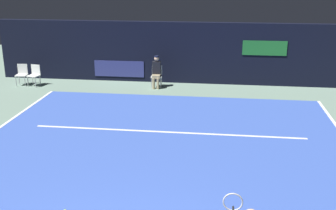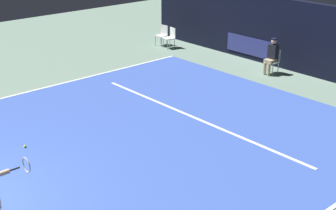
% 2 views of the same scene
% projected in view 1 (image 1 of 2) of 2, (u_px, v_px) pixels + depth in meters
% --- Properties ---
extents(ground_plane, '(32.30, 32.30, 0.00)m').
position_uv_depth(ground_plane, '(157.00, 162.00, 10.47)').
color(ground_plane, slate).
extents(court_surface, '(10.46, 11.73, 0.01)m').
position_uv_depth(court_surface, '(157.00, 162.00, 10.47)').
color(court_surface, '#3856B2').
rests_on(court_surface, ground).
extents(line_service, '(8.16, 0.10, 0.01)m').
position_uv_depth(line_service, '(167.00, 132.00, 12.40)').
color(line_service, white).
rests_on(line_service, court_surface).
extents(back_wall, '(16.45, 0.33, 2.60)m').
position_uv_depth(back_wall, '(185.00, 53.00, 17.65)').
color(back_wall, black).
rests_on(back_wall, ground).
extents(line_judge_on_chair, '(0.45, 0.54, 1.32)m').
position_uv_depth(line_judge_on_chair, '(156.00, 71.00, 17.03)').
color(line_judge_on_chair, white).
rests_on(line_judge_on_chair, ground).
extents(courtside_chair_near, '(0.51, 0.49, 0.88)m').
position_uv_depth(courtside_chair_near, '(34.00, 74.00, 17.38)').
color(courtside_chair_near, white).
rests_on(courtside_chair_near, ground).
extents(courtside_chair_far, '(0.48, 0.45, 0.88)m').
position_uv_depth(courtside_chair_far, '(22.00, 73.00, 17.48)').
color(courtside_chair_far, white).
rests_on(courtside_chair_far, ground).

